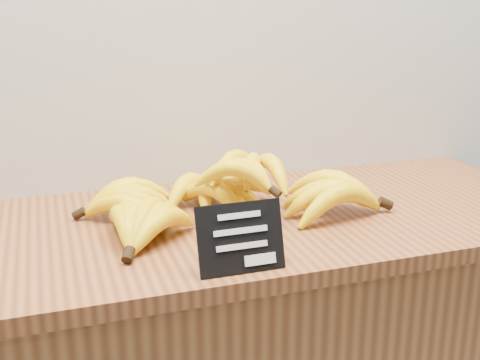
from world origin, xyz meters
name	(u,v)px	position (x,y,z in m)	size (l,w,h in m)	color
counter_top	(232,224)	(0.15, 2.75, 0.92)	(1.36, 0.54, 0.03)	brown
chalkboard_sign	(241,238)	(0.10, 2.52, 0.98)	(0.14, 0.01, 0.11)	black
banana_pile	(224,194)	(0.14, 2.76, 0.97)	(0.61, 0.37, 0.11)	yellow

